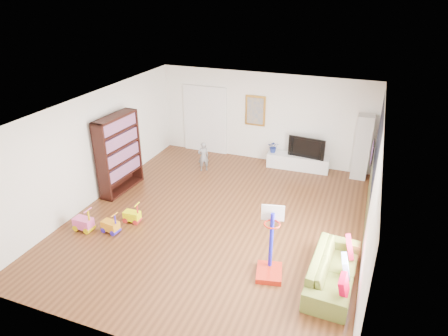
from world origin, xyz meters
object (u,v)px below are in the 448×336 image
at_px(media_console, 298,162).
at_px(sofa, 333,270).
at_px(basketball_hoop, 271,244).
at_px(bookshelf, 119,154).

xyz_separation_m(media_console, sofa, (1.58, -4.72, 0.07)).
xyz_separation_m(sofa, basketball_hoop, (-1.14, -0.21, 0.42)).
distance_m(sofa, basketball_hoop, 1.24).
distance_m(media_console, bookshelf, 5.15).
bearing_deg(basketball_hoop, sofa, -1.65).
height_order(media_console, bookshelf, bookshelf).
distance_m(media_console, sofa, 4.98).
height_order(bookshelf, sofa, bookshelf).
bearing_deg(sofa, bookshelf, 75.42).
bearing_deg(bookshelf, basketball_hoop, -19.96).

